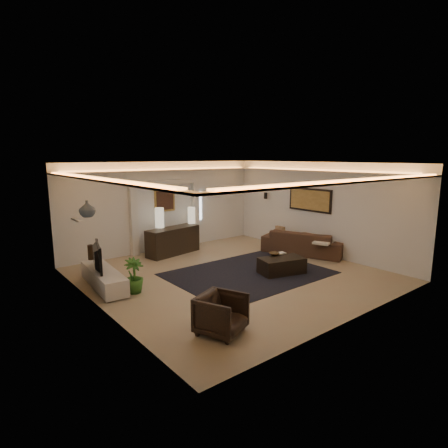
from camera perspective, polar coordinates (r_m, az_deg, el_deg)
floor at (r=9.78m, az=1.29°, el=-7.86°), size 7.00×7.00×0.00m
ceiling at (r=9.29m, az=1.36°, el=9.38°), size 7.00×7.00×0.00m
wall_back at (r=12.29m, az=-9.22°, el=2.74°), size 7.00×0.00×7.00m
wall_front at (r=7.16m, az=19.62°, el=-3.29°), size 7.00×0.00×7.00m
wall_left at (r=7.71m, az=-19.08°, el=-2.30°), size 0.00×7.00×7.00m
wall_right at (r=11.95m, az=14.32°, el=2.33°), size 0.00×7.00×7.00m
cove_soffit at (r=9.30m, az=1.36°, el=7.66°), size 7.00×7.00×0.04m
daylight_slit at (r=12.99m, az=-3.97°, el=2.82°), size 0.25×0.03×1.00m
area_rug at (r=9.89m, az=3.83°, el=-7.64°), size 4.00×3.00×0.01m
pilaster_left at (r=11.74m, az=-13.81°, el=0.48°), size 0.22×0.20×2.20m
pilaster_right at (r=12.85m, az=-4.48°, el=1.60°), size 0.22×0.20×2.20m
alcove_header at (r=12.12m, az=-9.09°, el=6.44°), size 2.52×0.20×0.12m
painting_frame at (r=12.24m, az=-9.17°, el=3.65°), size 0.74×0.04×0.74m
painting_canvas at (r=12.22m, az=-9.12°, el=3.64°), size 0.62×0.02×0.62m
art_panel_frame at (r=12.08m, az=13.15°, el=3.66°), size 0.04×1.64×0.74m
art_panel_gold at (r=12.06m, az=13.08°, el=3.66°), size 0.02×1.50×0.62m
wall_sconce at (r=13.27m, az=6.45°, el=4.38°), size 0.12×0.12×0.22m
wall_niche at (r=9.00m, az=-21.81°, el=0.59°), size 0.10×0.55×0.04m
console at (r=11.81m, az=-7.89°, el=-2.72°), size 1.88×0.88×0.90m
lamp_left at (r=11.77m, az=-9.95°, el=0.60°), size 0.29×0.29×0.63m
lamp_right at (r=12.38m, az=-5.06°, el=1.21°), size 0.30×0.30×0.54m
media_ledge at (r=9.31m, az=-18.14°, el=-7.91°), size 0.70×2.16×0.40m
tv at (r=9.18m, az=-19.54°, el=-4.70°), size 1.11×0.44×0.64m
figurine at (r=10.18m, az=-19.95°, el=-4.01°), size 0.19×0.19×0.39m
ginger_jar at (r=9.18m, az=-20.42°, el=2.22°), size 0.45×0.45×0.39m
plant at (r=8.69m, az=-13.81°, el=-7.79°), size 0.48×0.48×0.80m
sofa at (r=12.02m, az=12.19°, el=-2.77°), size 2.72×1.85×0.74m
throw_blanket at (r=11.36m, az=15.04°, el=-2.74°), size 0.69×0.62×0.06m
throw_pillow at (r=12.63m, az=8.67°, el=-1.18°), size 0.12×0.37×0.37m
coffee_table at (r=9.96m, az=8.91°, el=-6.42°), size 1.30×0.92×0.44m
bowl at (r=10.13m, az=7.77°, el=-4.69°), size 0.37×0.37×0.07m
magazine at (r=10.31m, az=8.75°, el=-4.55°), size 0.29×0.23×0.03m
armchair at (r=6.63m, az=-0.43°, el=-13.79°), size 1.00×1.01×0.71m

